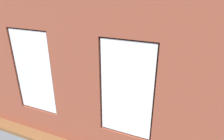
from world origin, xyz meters
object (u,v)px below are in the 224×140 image
at_px(potted_plant_mid_room_small, 140,74).
at_px(potted_plant_corner_near_left, 208,66).
at_px(remote_silver, 101,78).
at_px(papasan_chair, 127,62).
at_px(remote_black, 93,80).
at_px(coffee_table, 104,82).
at_px(potted_plant_between_couches, 119,108).
at_px(cup_ceramic, 116,79).
at_px(potted_plant_near_tv, 55,69).
at_px(tv_flatscreen, 58,50).
at_px(potted_plant_by_left_couch, 191,73).
at_px(candle_jar, 104,79).
at_px(potted_plant_beside_window_right, 20,90).
at_px(table_plant_small, 105,80).
at_px(couch_left, 202,97).
at_px(media_console, 60,66).
at_px(potted_plant_foreground_right, 83,53).
at_px(couch_by_window, 71,109).

relative_size(potted_plant_mid_room_small, potted_plant_corner_near_left, 0.38).
bearing_deg(remote_silver, papasan_chair, 8.45).
xyz_separation_m(remote_black, potted_plant_corner_near_left, (-3.61, -2.36, 0.19)).
xyz_separation_m(coffee_table, potted_plant_between_couches, (-1.18, 1.69, 0.30)).
bearing_deg(potted_plant_corner_near_left, cup_ceramic, 36.04).
height_order(papasan_chair, potted_plant_near_tv, potted_plant_near_tv).
bearing_deg(remote_black, tv_flatscreen, 4.48).
relative_size(tv_flatscreen, papasan_chair, 1.14).
distance_m(remote_black, potted_plant_between_couches, 2.22).
bearing_deg(cup_ceramic, potted_plant_corner_near_left, -143.96).
relative_size(potted_plant_corner_near_left, potted_plant_by_left_couch, 2.12).
distance_m(candle_jar, potted_plant_beside_window_right, 2.60).
xyz_separation_m(table_plant_small, potted_plant_between_couches, (-1.08, 1.57, 0.15)).
xyz_separation_m(candle_jar, potted_plant_corner_near_left, (-3.23, -2.24, 0.14)).
bearing_deg(couch_left, media_console, -91.66).
bearing_deg(remote_black, remote_silver, -105.59).
bearing_deg(table_plant_small, candle_jar, -52.77).
bearing_deg(potted_plant_corner_near_left, papasan_chair, 6.26).
bearing_deg(remote_black, potted_plant_foreground_right, -24.52).
xyz_separation_m(remote_silver, potted_plant_by_left_couch, (-2.84, -1.68, 0.01)).
bearing_deg(potted_plant_beside_window_right, tv_flatscreen, -77.26).
xyz_separation_m(couch_by_window, remote_silver, (-0.03, -1.84, 0.12)).
height_order(remote_black, potted_plant_corner_near_left, potted_plant_corner_near_left).
bearing_deg(potted_plant_between_couches, potted_plant_corner_near_left, -117.49).
height_order(couch_by_window, candle_jar, couch_by_window).
height_order(couch_left, potted_plant_by_left_couch, couch_left).
bearing_deg(tv_flatscreen, media_console, 90.00).
bearing_deg(couch_by_window, potted_plant_corner_near_left, -130.62).
bearing_deg(potted_plant_foreground_right, couch_by_window, 116.33).
bearing_deg(potted_plant_corner_near_left, potted_plant_beside_window_right, 38.84).
relative_size(tv_flatscreen, potted_plant_mid_room_small, 2.33).
bearing_deg(potted_plant_corner_near_left, potted_plant_near_tv, 25.52).
bearing_deg(potted_plant_mid_room_small, potted_plant_beside_window_right, 47.97).
distance_m(couch_by_window, potted_plant_between_couches, 1.41).
height_order(coffee_table, media_console, media_console).
distance_m(candle_jar, potted_plant_foreground_right, 3.06).
bearing_deg(potted_plant_foreground_right, table_plant_small, 133.84).
height_order(potted_plant_beside_window_right, potted_plant_between_couches, potted_plant_between_couches).
relative_size(remote_silver, papasan_chair, 0.16).
bearing_deg(papasan_chair, tv_flatscreen, 23.26).
height_order(potted_plant_beside_window_right, potted_plant_foreground_right, potted_plant_beside_window_right).
relative_size(table_plant_small, papasan_chair, 0.16).
bearing_deg(table_plant_small, couch_by_window, 80.12).
height_order(potted_plant_near_tv, potted_plant_by_left_couch, potted_plant_near_tv).
bearing_deg(cup_ceramic, coffee_table, 22.72).
xyz_separation_m(cup_ceramic, potted_plant_mid_room_small, (-0.57, -1.08, -0.16)).
relative_size(candle_jar, remote_silver, 0.73).
xyz_separation_m(remote_silver, remote_black, (0.22, 0.23, 0.00)).
bearing_deg(couch_left, cup_ceramic, -83.57).
height_order(couch_left, tv_flatscreen, tv_flatscreen).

